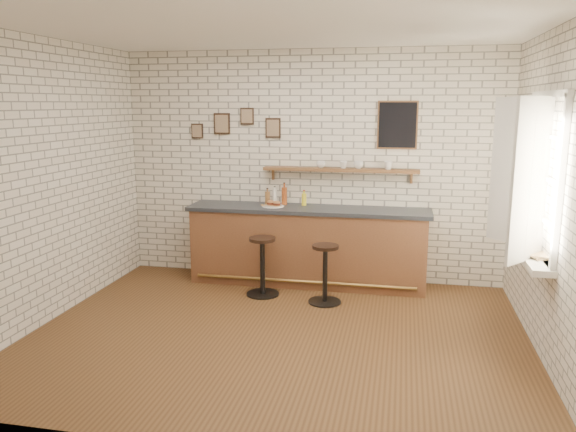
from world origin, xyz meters
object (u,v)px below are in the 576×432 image
bitters_bottle_amber (284,196)px  book_upper (532,254)px  sandwich_plate (273,206)px  condiment_bottle_yellow (304,199)px  ciabatta_sandwich (274,203)px  bitters_bottle_brown (267,197)px  bitters_bottle_white (275,197)px  shelf_cup_a (321,164)px  bar_counter (308,246)px  shelf_cup_d (388,165)px  book_lower (532,257)px  bar_stool_right (325,272)px  shelf_cup_b (343,165)px  bar_stool_left (263,264)px  shelf_cup_c (359,165)px

bitters_bottle_amber → book_upper: bitters_bottle_amber is taller
sandwich_plate → condiment_bottle_yellow: (0.38, 0.17, 0.08)m
ciabatta_sandwich → book_upper: bearing=-29.5°
sandwich_plate → bitters_bottle_brown: bearing=124.1°
bitters_bottle_white → shelf_cup_a: size_ratio=2.17×
sandwich_plate → bitters_bottle_amber: size_ratio=0.96×
bar_counter → shelf_cup_d: size_ratio=28.16×
condiment_bottle_yellow → book_upper: condiment_bottle_yellow is taller
bitters_bottle_brown → book_upper: 3.42m
shelf_cup_d → book_lower: size_ratio=0.50×
bitters_bottle_amber → bar_stool_right: bearing=-51.2°
ciabatta_sandwich → shelf_cup_d: 1.53m
bar_stool_right → shelf_cup_b: 1.47m
condiment_bottle_yellow → bar_stool_left: 1.07m
bitters_bottle_brown → book_upper: (2.93, -1.76, -0.14)m
bar_counter → bitters_bottle_amber: size_ratio=10.59×
bitters_bottle_amber → book_lower: (2.70, -1.80, -0.19)m
ciabatta_sandwich → bitters_bottle_amber: 0.21m
book_upper → condiment_bottle_yellow: bearing=161.4°
ciabatta_sandwich → book_lower: ciabatta_sandwich is taller
bitters_bottle_white → shelf_cup_b: (0.89, 0.06, 0.44)m
bitters_bottle_white → shelf_cup_b: 1.00m
ciabatta_sandwich → condiment_bottle_yellow: (0.37, 0.17, 0.04)m
bitters_bottle_white → shelf_cup_b: size_ratio=2.42×
bar_stool_left → condiment_bottle_yellow: bearing=61.2°
book_upper → ciabatta_sandwich: bearing=167.7°
bitters_bottle_amber → bar_stool_left: bearing=-100.0°
sandwich_plate → shelf_cup_d: bearing=8.9°
condiment_bottle_yellow → shelf_cup_a: shelf_cup_a is taller
bitters_bottle_brown → bitters_bottle_amber: (0.23, 0.00, 0.03)m
bitters_bottle_brown → bar_stool_left: size_ratio=0.30×
bitters_bottle_amber → bar_counter: bearing=-22.9°
bitters_bottle_white → bar_stool_right: 1.36m
ciabatta_sandwich → shelf_cup_b: bearing=14.5°
condiment_bottle_yellow → ciabatta_sandwich: bearing=-155.6°
bar_counter → book_upper: bar_counter is taller
ciabatta_sandwich → bitters_bottle_brown: size_ratio=0.94×
bitters_bottle_white → book_upper: bitters_bottle_white is taller
sandwich_plate → book_lower: size_ratio=1.26×
sandwich_plate → bar_stool_left: 0.83m
bitters_bottle_amber → condiment_bottle_yellow: 0.27m
shelf_cup_a → shelf_cup_b: size_ratio=1.12×
sandwich_plate → shelf_cup_b: shelf_cup_b is taller
book_upper → bar_stool_right: bearing=172.6°
bar_stool_right → shelf_cup_d: shelf_cup_d is taller
sandwich_plate → shelf_cup_a: 0.82m
sandwich_plate → bitters_bottle_brown: (-0.11, 0.17, 0.08)m
shelf_cup_d → ciabatta_sandwich: bearing=162.9°
bar_stool_left → book_lower: book_lower is taller
bar_counter → shelf_cup_c: size_ratio=25.20×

